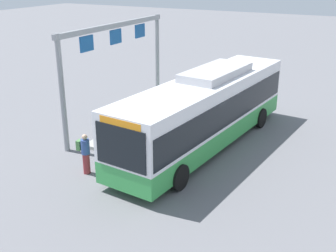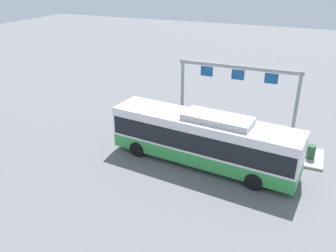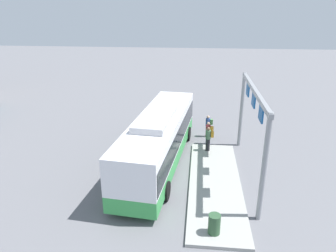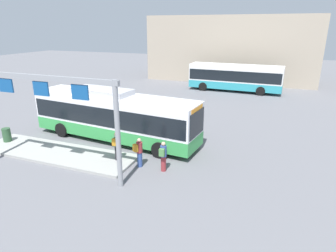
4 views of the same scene
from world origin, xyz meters
name	(u,v)px [view 2 (image 2 of 4)]	position (x,y,z in m)	size (l,w,h in m)	color
ground_plane	(201,163)	(0.00, 0.00, 0.00)	(120.00, 120.00, 0.00)	slate
platform_curb	(246,146)	(-2.13, -3.36, 0.08)	(10.00, 2.80, 0.16)	#9E9E99
bus_main	(203,138)	(-0.01, 0.00, 1.81)	(12.00, 3.69, 3.46)	green
person_boarding	(172,124)	(3.34, -3.06, 0.89)	(0.52, 0.60, 1.67)	#334C8C
person_waiting_near	(155,121)	(4.77, -3.07, 0.89)	(0.36, 0.54, 1.67)	maroon
person_waiting_mid	(190,125)	(1.95, -3.04, 1.05)	(0.37, 0.55, 1.67)	black
platform_sign_gantry	(237,85)	(-0.76, -5.23, 3.72)	(8.71, 0.24, 5.20)	gray
trash_bin	(311,152)	(-6.30, -3.15, 0.61)	(0.52, 0.52, 0.90)	#2D5133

